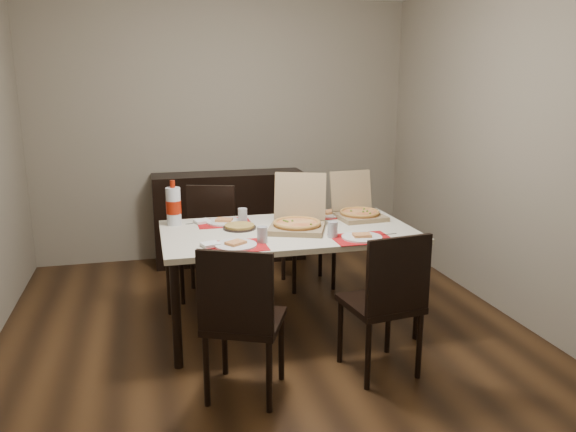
# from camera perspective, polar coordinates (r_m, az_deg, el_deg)

# --- Properties ---
(ground) EXTENTS (3.80, 4.00, 0.02)m
(ground) POSITION_cam_1_polar(r_m,az_deg,el_deg) (4.21, -2.14, -11.84)
(ground) COLOR #3E2613
(ground) RESTS_ON ground
(room_walls) EXTENTS (3.84, 4.02, 2.62)m
(room_walls) POSITION_cam_1_polar(r_m,az_deg,el_deg) (4.23, -3.62, 12.69)
(room_walls) COLOR gray
(room_walls) RESTS_ON ground
(sideboard) EXTENTS (1.50, 0.40, 0.90)m
(sideboard) POSITION_cam_1_polar(r_m,az_deg,el_deg) (5.72, -5.95, -0.11)
(sideboard) COLOR black
(sideboard) RESTS_ON ground
(dining_table) EXTENTS (1.80, 1.00, 0.75)m
(dining_table) POSITION_cam_1_polar(r_m,az_deg,el_deg) (4.08, 0.00, -2.27)
(dining_table) COLOR beige
(dining_table) RESTS_ON ground
(chair_near_left) EXTENTS (0.56, 0.56, 0.93)m
(chair_near_left) POSITION_cam_1_polar(r_m,az_deg,el_deg) (3.21, -4.76, -10.14)
(chair_near_left) COLOR black
(chair_near_left) RESTS_ON ground
(chair_near_right) EXTENTS (0.47, 0.47, 0.93)m
(chair_near_right) POSITION_cam_1_polar(r_m,az_deg,el_deg) (3.49, 10.00, -8.25)
(chair_near_right) COLOR black
(chair_near_right) RESTS_ON ground
(chair_far_left) EXTENTS (0.53, 0.53, 0.93)m
(chair_far_left) POSITION_cam_1_polar(r_m,az_deg,el_deg) (4.80, -8.03, -2.08)
(chair_far_left) COLOR black
(chair_far_left) RESTS_ON ground
(chair_far_right) EXTENTS (0.43, 0.43, 0.93)m
(chair_far_right) POSITION_cam_1_polar(r_m,az_deg,el_deg) (5.04, 1.81, -1.20)
(chair_far_right) COLOR black
(chair_far_right) RESTS_ON ground
(setting_near_left) EXTENTS (0.47, 0.30, 0.11)m
(setting_near_left) POSITION_cam_1_polar(r_m,az_deg,el_deg) (3.68, -4.95, -2.71)
(setting_near_left) COLOR #B90C12
(setting_near_left) RESTS_ON dining_table
(setting_near_right) EXTENTS (0.50, 0.30, 0.11)m
(setting_near_right) POSITION_cam_1_polar(r_m,az_deg,el_deg) (3.86, 6.78, -1.96)
(setting_near_right) COLOR #B90C12
(setting_near_right) RESTS_ON dining_table
(setting_far_left) EXTENTS (0.49, 0.30, 0.11)m
(setting_far_left) POSITION_cam_1_polar(r_m,az_deg,el_deg) (4.27, -6.29, -0.43)
(setting_far_left) COLOR #B90C12
(setting_far_left) RESTS_ON dining_table
(setting_far_right) EXTENTS (0.45, 0.30, 0.11)m
(setting_far_right) POSITION_cam_1_polar(r_m,az_deg,el_deg) (4.48, 3.78, 0.30)
(setting_far_right) COLOR #B90C12
(setting_far_right) RESTS_ON dining_table
(napkin_loose) EXTENTS (0.16, 0.15, 0.02)m
(napkin_loose) POSITION_cam_1_polar(r_m,az_deg,el_deg) (3.97, 1.50, -1.61)
(napkin_loose) COLOR white
(napkin_loose) RESTS_ON dining_table
(pizza_box_center) EXTENTS (0.51, 0.54, 0.39)m
(pizza_box_center) POSITION_cam_1_polar(r_m,az_deg,el_deg) (4.05, 0.98, -0.54)
(pizza_box_center) COLOR #87704E
(pizza_box_center) RESTS_ON dining_table
(pizza_box_right) EXTENTS (0.37, 0.41, 0.35)m
(pizza_box_right) POSITION_cam_1_polar(r_m,az_deg,el_deg) (4.43, 7.12, 0.54)
(pizza_box_right) COLOR #87704E
(pizza_box_right) RESTS_ON dining_table
(faina_plate) EXTENTS (0.24, 0.24, 0.03)m
(faina_plate) POSITION_cam_1_polar(r_m,az_deg,el_deg) (4.09, -4.95, -1.09)
(faina_plate) COLOR black
(faina_plate) RESTS_ON dining_table
(dip_bowl) EXTENTS (0.13, 0.13, 0.03)m
(dip_bowl) POSITION_cam_1_polar(r_m,az_deg,el_deg) (4.25, 0.71, -0.49)
(dip_bowl) COLOR white
(dip_bowl) RESTS_ON dining_table
(soda_bottle) EXTENTS (0.11, 0.11, 0.34)m
(soda_bottle) POSITION_cam_1_polar(r_m,az_deg,el_deg) (4.24, -11.55, 0.99)
(soda_bottle) COLOR silver
(soda_bottle) RESTS_ON dining_table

